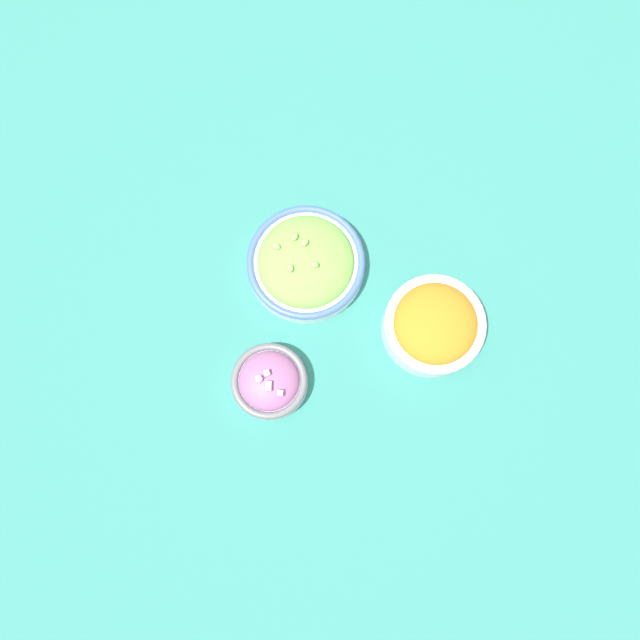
# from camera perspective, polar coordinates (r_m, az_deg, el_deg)

# --- Properties ---
(ground_plane) EXTENTS (3.00, 3.00, 0.00)m
(ground_plane) POSITION_cam_1_polar(r_m,az_deg,el_deg) (1.04, 0.00, -0.33)
(ground_plane) COLOR #337F75
(bowl_lettuce) EXTENTS (0.20, 0.20, 0.07)m
(bowl_lettuce) POSITION_cam_1_polar(r_m,az_deg,el_deg) (1.04, -1.30, 5.25)
(bowl_lettuce) COLOR white
(bowl_lettuce) RESTS_ON ground_plane
(bowl_carrots) EXTENTS (0.16, 0.16, 0.08)m
(bowl_carrots) POSITION_cam_1_polar(r_m,az_deg,el_deg) (1.02, 10.38, -0.47)
(bowl_carrots) COLOR white
(bowl_carrots) RESTS_ON ground_plane
(bowl_red_onion) EXTENTS (0.12, 0.12, 0.06)m
(bowl_red_onion) POSITION_cam_1_polar(r_m,az_deg,el_deg) (1.00, -4.64, -5.61)
(bowl_red_onion) COLOR silver
(bowl_red_onion) RESTS_ON ground_plane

